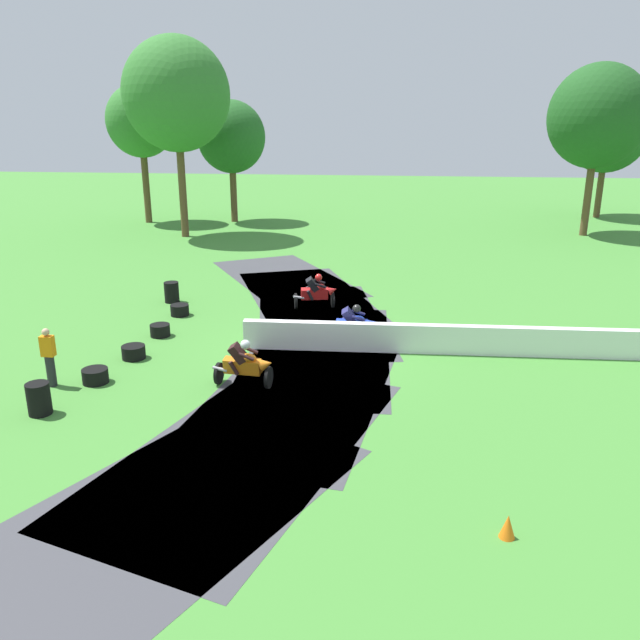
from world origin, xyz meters
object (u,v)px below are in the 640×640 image
(tire_stack_mid_b, at_px, (134,352))
(tire_stack_extra_a, at_px, (180,310))
(traffic_cone, at_px, (508,526))
(tire_stack_extra_b, at_px, (172,292))
(tire_stack_near, at_px, (39,399))
(tire_stack_mid_a, at_px, (95,376))
(motorcycle_lead_orange, at_px, (245,364))
(track_marshal, at_px, (49,357))
(motorcycle_trailing_red, at_px, (317,292))
(motorcycle_chase_blue, at_px, (354,325))
(tire_stack_far, at_px, (160,330))

(tire_stack_mid_b, relative_size, tire_stack_extra_a, 1.05)
(traffic_cone, bearing_deg, tire_stack_extra_a, 129.72)
(tire_stack_extra_a, height_order, tire_stack_extra_b, tire_stack_extra_b)
(tire_stack_near, height_order, tire_stack_mid_a, tire_stack_near)
(motorcycle_lead_orange, xyz_separation_m, tire_stack_near, (-4.61, -2.17, -0.26))
(tire_stack_extra_b, height_order, track_marshal, track_marshal)
(tire_stack_extra_b, relative_size, traffic_cone, 1.82)
(motorcycle_trailing_red, bearing_deg, tire_stack_mid_b, -130.04)
(track_marshal, bearing_deg, motorcycle_lead_orange, 5.81)
(tire_stack_mid_a, bearing_deg, motorcycle_chase_blue, 29.92)
(motorcycle_chase_blue, bearing_deg, tire_stack_near, -141.09)
(motorcycle_chase_blue, bearing_deg, tire_stack_mid_a, -150.08)
(tire_stack_far, relative_size, tire_stack_extra_a, 0.97)
(motorcycle_trailing_red, relative_size, tire_stack_far, 2.64)
(tire_stack_mid_a, xyz_separation_m, traffic_cone, (10.06, -5.55, 0.02))
(track_marshal, bearing_deg, traffic_cone, -25.15)
(tire_stack_near, height_order, traffic_cone, tire_stack_near)
(track_marshal, bearing_deg, motorcycle_trailing_red, 51.98)
(track_marshal, xyz_separation_m, traffic_cone, (11.13, -5.22, -0.60))
(tire_stack_mid_b, height_order, tire_stack_extra_a, same)
(traffic_cone, bearing_deg, track_marshal, 154.85)
(motorcycle_trailing_red, relative_size, track_marshal, 1.05)
(motorcycle_trailing_red, distance_m, tire_stack_mid_a, 9.19)
(motorcycle_chase_blue, distance_m, tire_stack_extra_b, 8.34)
(tire_stack_far, xyz_separation_m, tire_stack_extra_b, (-0.95, 3.92, 0.20))
(motorcycle_trailing_red, bearing_deg, track_marshal, -128.02)
(tire_stack_extra_b, bearing_deg, traffic_cone, -51.57)
(tire_stack_extra_a, bearing_deg, tire_stack_extra_b, 117.68)
(motorcycle_chase_blue, bearing_deg, tire_stack_extra_b, 151.94)
(tire_stack_extra_a, relative_size, track_marshal, 0.41)
(tire_stack_mid_b, height_order, tire_stack_extra_b, tire_stack_extra_b)
(tire_stack_mid_a, relative_size, tire_stack_extra_a, 1.05)
(tire_stack_extra_b, bearing_deg, tire_stack_far, -76.34)
(motorcycle_lead_orange, height_order, tire_stack_mid_b, motorcycle_lead_orange)
(tire_stack_far, bearing_deg, tire_stack_mid_b, -92.01)
(motorcycle_chase_blue, distance_m, tire_stack_mid_b, 6.81)
(track_marshal, bearing_deg, tire_stack_extra_a, 78.23)
(motorcycle_chase_blue, xyz_separation_m, tire_stack_mid_a, (-6.80, -3.91, -0.44))
(tire_stack_mid_b, height_order, traffic_cone, traffic_cone)
(tire_stack_mid_b, distance_m, track_marshal, 2.67)
(motorcycle_trailing_red, xyz_separation_m, tire_stack_far, (-4.75, -3.69, -0.45))
(tire_stack_extra_b, relative_size, track_marshal, 0.49)
(motorcycle_chase_blue, distance_m, track_marshal, 8.94)
(tire_stack_far, bearing_deg, tire_stack_extra_a, 92.40)
(tire_stack_extra_a, bearing_deg, motorcycle_trailing_red, 16.19)
(tire_stack_near, height_order, tire_stack_far, tire_stack_near)
(motorcycle_chase_blue, xyz_separation_m, motorcycle_trailing_red, (-1.66, 3.70, 0.01))
(tire_stack_extra_a, distance_m, traffic_cone, 15.28)
(tire_stack_far, relative_size, tire_stack_extra_b, 0.81)
(tire_stack_mid_a, distance_m, traffic_cone, 11.49)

